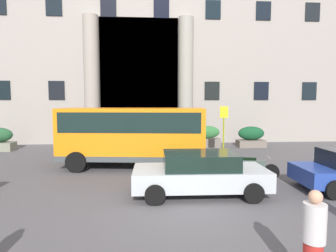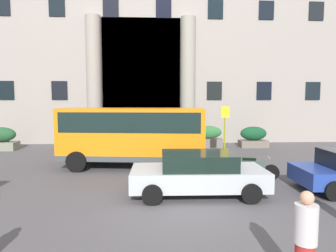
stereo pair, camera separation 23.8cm
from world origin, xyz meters
name	(u,v)px [view 1 (the left image)]	position (x,y,z in m)	size (l,w,h in m)	color
ground_plane	(184,212)	(0.00, 0.00, -0.06)	(80.00, 64.00, 0.12)	#514E51
office_building_facade	(159,36)	(-0.01, 17.47, 8.76)	(37.15, 9.79, 17.53)	gray
orange_minibus	(133,132)	(-1.69, 5.50, 1.65)	(6.78, 3.21, 2.76)	orange
bus_stop_sign	(224,127)	(3.04, 7.11, 1.73)	(0.44, 0.08, 2.81)	#939F16
hedge_planter_west	(207,137)	(2.92, 10.85, 0.70)	(1.80, 0.71, 1.45)	#6D645B
hedge_planter_entrance_left	(251,137)	(5.93, 10.79, 0.68)	(1.84, 0.92, 1.40)	#6F645A
white_taxi_kerbside	(200,173)	(0.70, 1.32, 0.72)	(4.40, 2.12, 1.39)	#AFB6B9
scooter_by_planter	(253,167)	(3.16, 3.10, 0.45)	(1.90, 0.74, 0.89)	black
pedestrian_woman_dark_dress	(314,240)	(1.64, -3.58, 0.84)	(0.36, 0.36, 1.66)	red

